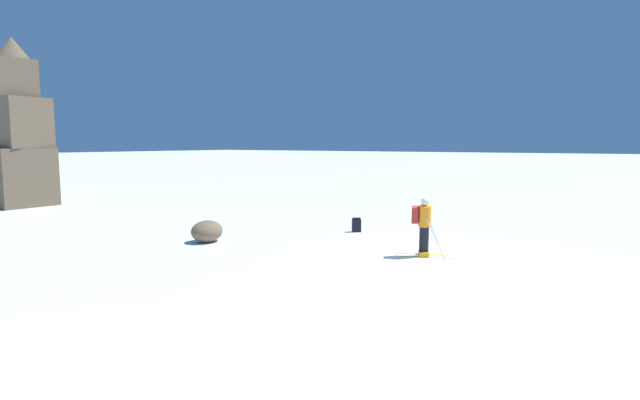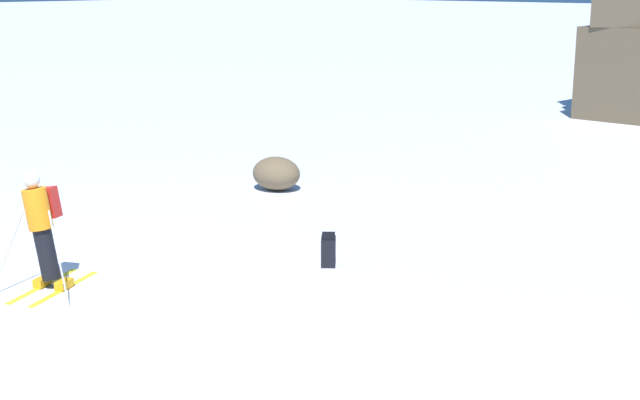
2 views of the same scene
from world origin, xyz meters
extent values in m
plane|color=white|center=(0.00, 0.00, 0.00)|extent=(300.00, 300.00, 0.00)
cube|color=yellow|center=(-0.29, -0.07, 0.01)|extent=(0.68, 1.48, 0.01)
cube|color=yellow|center=(0.04, 0.07, 0.01)|extent=(0.68, 1.48, 0.01)
cube|color=orange|center=(-0.29, -0.07, 0.07)|extent=(0.24, 0.31, 0.12)
cube|color=orange|center=(0.04, 0.07, 0.07)|extent=(0.24, 0.31, 0.12)
cylinder|color=black|center=(-0.19, -0.03, 0.49)|extent=(0.44, 0.38, 0.77)
cylinder|color=orange|center=(-0.28, -0.07, 1.14)|extent=(0.52, 0.48, 0.62)
sphere|color=tan|center=(-0.33, -0.09, 1.53)|extent=(0.30, 0.28, 0.24)
sphere|color=silver|center=(-0.34, -0.09, 1.56)|extent=(0.34, 0.33, 0.27)
cube|color=#AD231E|center=(-0.38, 0.17, 1.17)|extent=(0.38, 0.30, 0.48)
cylinder|color=#B7B7BC|center=(-0.48, -0.47, 0.54)|extent=(0.06, 0.58, 1.09)
cylinder|color=#B7B7BC|center=(0.31, -0.15, 0.57)|extent=(0.75, 0.27, 1.16)
cube|color=brown|center=(-0.50, 20.71, 1.42)|extent=(2.67, 2.27, 2.85)
cube|color=black|center=(2.14, 3.35, 0.22)|extent=(0.36, 0.37, 0.44)
cube|color=black|center=(2.14, 3.35, 0.47)|extent=(0.32, 0.33, 0.06)
ellipsoid|color=brown|center=(-1.99, 6.46, 0.34)|extent=(1.06, 0.90, 0.69)
camera|label=1|loc=(-13.07, -4.93, 3.12)|focal=28.00mm
camera|label=2|loc=(10.64, -6.46, 4.26)|focal=50.00mm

